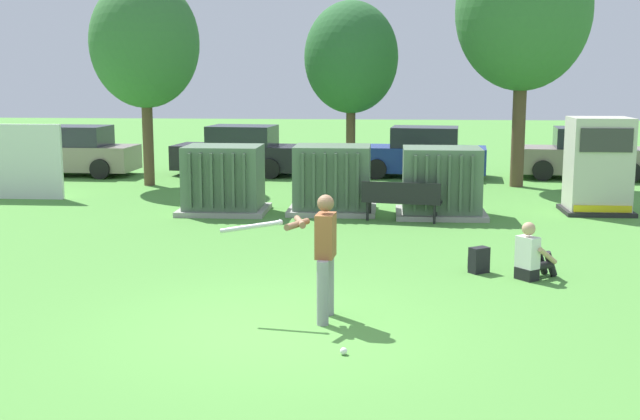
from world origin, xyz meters
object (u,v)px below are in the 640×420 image
(backpack, at_px, (479,260))
(parked_car_right_of_center, at_px, (421,154))
(transformer_mid_west, at_px, (332,180))
(park_bench, at_px, (401,198))
(parked_car_leftmost, at_px, (73,152))
(parked_car_rightmost, at_px, (585,155))
(sports_ball, at_px, (344,351))
(parked_car_left_of_center, at_px, (239,152))
(generator_enclosure, at_px, (598,166))
(transformer_mid_east, at_px, (441,183))
(batter, at_px, (321,250))
(seated_spectator, at_px, (532,256))
(transformer_west, at_px, (224,180))

(backpack, relative_size, parked_car_right_of_center, 0.10)
(transformer_mid_west, relative_size, park_bench, 1.14)
(parked_car_leftmost, relative_size, parked_car_right_of_center, 0.98)
(backpack, height_order, parked_car_rightmost, parked_car_rightmost)
(sports_ball, distance_m, parked_car_right_of_center, 17.12)
(transformer_mid_west, distance_m, sports_ball, 10.12)
(parked_car_left_of_center, bearing_deg, parked_car_rightmost, -0.21)
(sports_ball, bearing_deg, parked_car_left_of_center, 104.31)
(generator_enclosure, xyz_separation_m, backpack, (-3.48, -6.23, -0.92))
(sports_ball, relative_size, parked_car_left_of_center, 0.02)
(transformer_mid_east, height_order, batter, batter)
(seated_spectator, bearing_deg, parked_car_rightmost, 73.56)
(parked_car_right_of_center, relative_size, parked_car_rightmost, 1.00)
(parked_car_leftmost, bearing_deg, sports_ball, -59.33)
(generator_enclosure, distance_m, park_bench, 5.00)
(backpack, height_order, parked_car_leftmost, parked_car_leftmost)
(park_bench, distance_m, parked_car_right_of_center, 8.14)
(batter, bearing_deg, transformer_mid_west, 92.86)
(transformer_mid_west, relative_size, parked_car_left_of_center, 0.48)
(transformer_west, distance_m, parked_car_right_of_center, 8.78)
(batter, relative_size, backpack, 3.95)
(transformer_west, relative_size, backpack, 4.77)
(transformer_mid_east, xyz_separation_m, parked_car_right_of_center, (-0.18, 7.28, -0.04))
(park_bench, bearing_deg, seated_spectator, -67.74)
(batter, xyz_separation_m, seated_spectator, (3.26, 2.50, -0.60))
(backpack, bearing_deg, transformer_west, 134.63)
(batter, distance_m, parked_car_left_of_center, 16.23)
(park_bench, relative_size, seated_spectator, 1.91)
(parked_car_leftmost, bearing_deg, park_bench, -35.60)
(transformer_mid_west, bearing_deg, backpack, -63.61)
(transformer_mid_east, relative_size, park_bench, 1.14)
(park_bench, height_order, seated_spectator, seated_spectator)
(transformer_mid_east, distance_m, seated_spectator, 5.97)
(transformer_west, height_order, parked_car_rightmost, same)
(park_bench, xyz_separation_m, seated_spectator, (2.05, -5.02, -0.16))
(transformer_mid_west, bearing_deg, seated_spectator, -59.01)
(park_bench, xyz_separation_m, parked_car_right_of_center, (0.76, 8.11, 0.22))
(parked_car_right_of_center, xyz_separation_m, parked_car_rightmost, (5.19, 0.07, 0.00))
(batter, xyz_separation_m, parked_car_leftmost, (-9.42, 15.13, -0.22))
(batter, distance_m, parked_car_right_of_center, 15.75)
(parked_car_leftmost, height_order, parked_car_left_of_center, same)
(transformer_mid_east, xyz_separation_m, parked_car_leftmost, (-11.58, 6.78, -0.04))
(park_bench, relative_size, parked_car_right_of_center, 0.42)
(transformer_mid_east, xyz_separation_m, seated_spectator, (1.11, -5.85, -0.41))
(generator_enclosure, height_order, parked_car_rightmost, generator_enclosure)
(park_bench, bearing_deg, parked_car_leftmost, 144.40)
(seated_spectator, relative_size, parked_car_left_of_center, 0.22)
(seated_spectator, bearing_deg, transformer_west, 136.84)
(transformer_mid_west, xyz_separation_m, parked_car_rightmost, (7.59, 7.04, -0.04))
(transformer_west, distance_m, sports_ball, 10.42)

